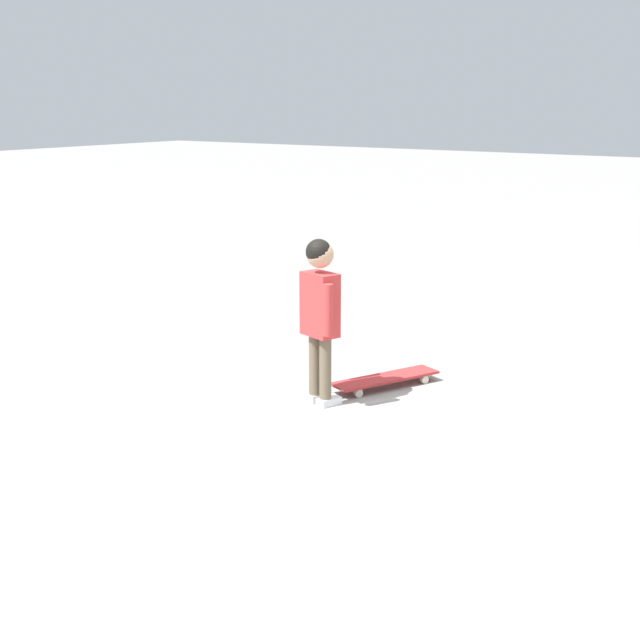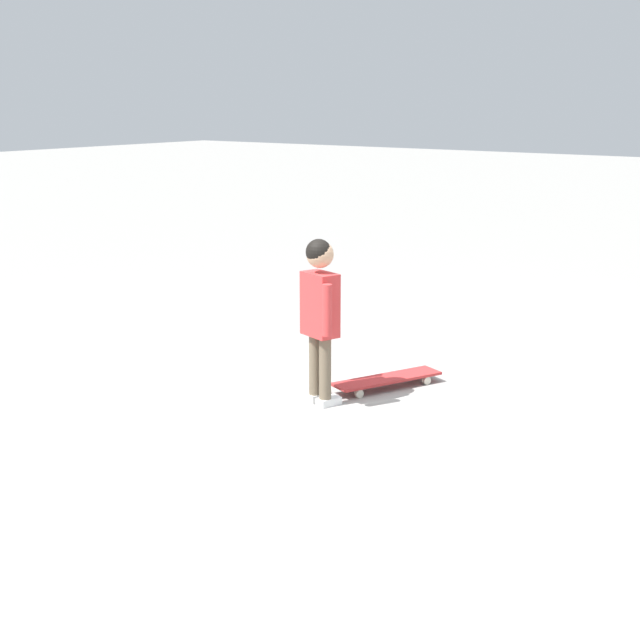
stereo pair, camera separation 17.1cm
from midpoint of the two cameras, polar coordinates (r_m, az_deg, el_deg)
The scene contains 3 objects.
ground_plane at distance 5.98m, azimuth 3.52°, elevation -5.00°, with size 50.00×50.00×0.00m, color gray.
child_person at distance 5.73m, azimuth -0.85°, elevation 1.03°, with size 0.31×0.31×1.06m.
skateboard at distance 6.23m, azimuth 3.27°, elevation -3.64°, with size 0.80×0.48×0.07m.
Camera 1 is at (-4.92, -2.81, 1.92)m, focal length 51.90 mm.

